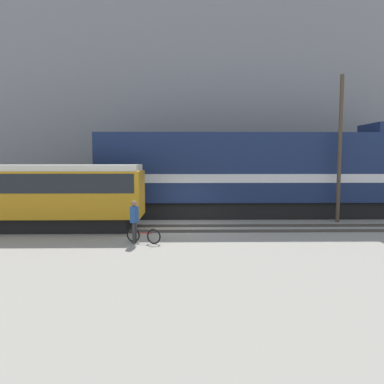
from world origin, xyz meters
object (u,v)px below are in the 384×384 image
(streetcar, at_px, (30,193))
(freight_locomotive, at_px, (260,173))
(utility_pole_left, at_px, (340,149))
(bicycle, at_px, (143,235))
(person, at_px, (134,217))

(streetcar, bearing_deg, freight_locomotive, 19.34)
(streetcar, relative_size, utility_pole_left, 1.37)
(bicycle, bearing_deg, person, -179.62)
(freight_locomotive, relative_size, bicycle, 12.69)
(bicycle, height_order, utility_pole_left, utility_pole_left)
(freight_locomotive, relative_size, utility_pole_left, 2.39)
(streetcar, relative_size, bicycle, 7.27)
(freight_locomotive, bearing_deg, person, -132.75)
(freight_locomotive, xyz_separation_m, bicycle, (-6.29, -7.21, -2.31))
(streetcar, height_order, bicycle, streetcar)
(freight_locomotive, height_order, streetcar, freight_locomotive)
(person, bearing_deg, freight_locomotive, 47.25)
(bicycle, bearing_deg, utility_pole_left, 26.33)
(freight_locomotive, distance_m, utility_pole_left, 4.70)
(utility_pole_left, bearing_deg, person, -154.46)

